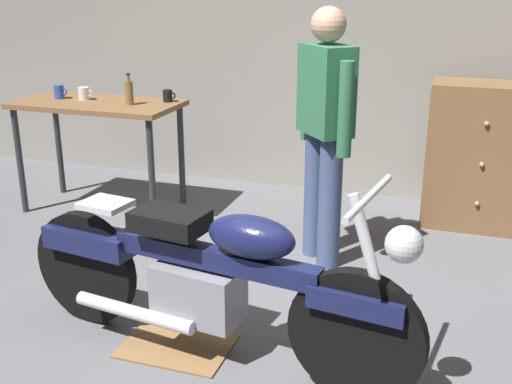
{
  "coord_description": "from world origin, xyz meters",
  "views": [
    {
      "loc": [
        1.1,
        -2.59,
        1.85
      ],
      "look_at": [
        -0.01,
        0.7,
        0.65
      ],
      "focal_mm": 44.39,
      "sensor_mm": 36.0,
      "label": 1
    }
  ],
  "objects_px": {
    "mug_blue_enamel": "(59,92)",
    "person_standing": "(325,127)",
    "motorcycle": "(209,276)",
    "mug_black_matte": "(168,96)",
    "bottle": "(129,92)",
    "wooden_dresser": "(482,156)",
    "mug_white_ceramic": "(84,94)"
  },
  "relations": [
    {
      "from": "person_standing",
      "to": "mug_blue_enamel",
      "type": "distance_m",
      "value": 2.3
    },
    {
      "from": "motorcycle",
      "to": "mug_white_ceramic",
      "type": "xyz_separation_m",
      "value": [
        -1.79,
        1.73,
        0.5
      ]
    },
    {
      "from": "person_standing",
      "to": "wooden_dresser",
      "type": "xyz_separation_m",
      "value": [
        0.99,
        1.0,
        -0.38
      ]
    },
    {
      "from": "mug_blue_enamel",
      "to": "bottle",
      "type": "relative_size",
      "value": 0.48
    },
    {
      "from": "bottle",
      "to": "wooden_dresser",
      "type": "bearing_deg",
      "value": 14.02
    },
    {
      "from": "person_standing",
      "to": "mug_white_ceramic",
      "type": "distance_m",
      "value": 2.09
    },
    {
      "from": "mug_blue_enamel",
      "to": "bottle",
      "type": "xyz_separation_m",
      "value": [
        0.66,
        -0.04,
        0.04
      ]
    },
    {
      "from": "wooden_dresser",
      "to": "bottle",
      "type": "height_order",
      "value": "bottle"
    },
    {
      "from": "mug_black_matte",
      "to": "mug_blue_enamel",
      "type": "relative_size",
      "value": 0.93
    },
    {
      "from": "bottle",
      "to": "mug_blue_enamel",
      "type": "bearing_deg",
      "value": 176.33
    },
    {
      "from": "mug_blue_enamel",
      "to": "person_standing",
      "type": "bearing_deg",
      "value": -9.86
    },
    {
      "from": "mug_black_matte",
      "to": "bottle",
      "type": "xyz_separation_m",
      "value": [
        -0.23,
        -0.2,
        0.05
      ]
    },
    {
      "from": "wooden_dresser",
      "to": "motorcycle",
      "type": "bearing_deg",
      "value": -118.51
    },
    {
      "from": "motorcycle",
      "to": "mug_white_ceramic",
      "type": "height_order",
      "value": "mug_white_ceramic"
    },
    {
      "from": "wooden_dresser",
      "to": "bottle",
      "type": "xyz_separation_m",
      "value": [
        -2.6,
        -0.65,
        0.45
      ]
    },
    {
      "from": "wooden_dresser",
      "to": "bottle",
      "type": "distance_m",
      "value": 2.72
    },
    {
      "from": "motorcycle",
      "to": "wooden_dresser",
      "type": "relative_size",
      "value": 1.98
    },
    {
      "from": "mug_black_matte",
      "to": "mug_blue_enamel",
      "type": "distance_m",
      "value": 0.9
    },
    {
      "from": "motorcycle",
      "to": "wooden_dresser",
      "type": "distance_m",
      "value": 2.64
    },
    {
      "from": "mug_black_matte",
      "to": "mug_white_ceramic",
      "type": "height_order",
      "value": "mug_white_ceramic"
    },
    {
      "from": "mug_black_matte",
      "to": "mug_blue_enamel",
      "type": "xyz_separation_m",
      "value": [
        -0.88,
        -0.16,
        0.01
      ]
    },
    {
      "from": "motorcycle",
      "to": "person_standing",
      "type": "relative_size",
      "value": 1.3
    },
    {
      "from": "person_standing",
      "to": "mug_black_matte",
      "type": "height_order",
      "value": "person_standing"
    },
    {
      "from": "person_standing",
      "to": "wooden_dresser",
      "type": "relative_size",
      "value": 1.52
    },
    {
      "from": "wooden_dresser",
      "to": "mug_black_matte",
      "type": "distance_m",
      "value": 2.45
    },
    {
      "from": "mug_blue_enamel",
      "to": "motorcycle",
      "type": "bearing_deg",
      "value": -40.51
    },
    {
      "from": "wooden_dresser",
      "to": "mug_white_ceramic",
      "type": "height_order",
      "value": "wooden_dresser"
    },
    {
      "from": "mug_blue_enamel",
      "to": "mug_white_ceramic",
      "type": "bearing_deg",
      "value": 6.27
    },
    {
      "from": "motorcycle",
      "to": "bottle",
      "type": "height_order",
      "value": "bottle"
    },
    {
      "from": "mug_black_matte",
      "to": "motorcycle",
      "type": "bearing_deg",
      "value": -59.15
    },
    {
      "from": "mug_black_matte",
      "to": "mug_blue_enamel",
      "type": "bearing_deg",
      "value": -169.8
    },
    {
      "from": "motorcycle",
      "to": "bottle",
      "type": "xyz_separation_m",
      "value": [
        -1.34,
        1.67,
        0.55
      ]
    }
  ]
}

